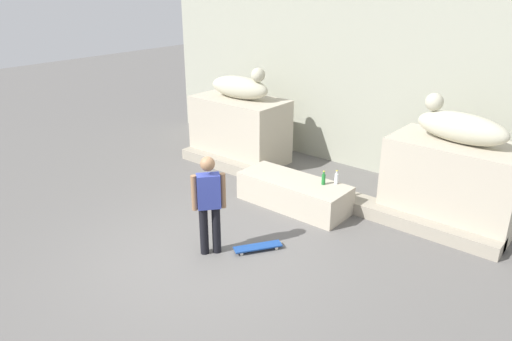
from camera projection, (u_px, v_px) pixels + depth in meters
ground_plane at (199, 260)px, 7.66m from camera, size 40.00×40.00×0.00m
facade_wall at (374, 58)px, 10.63m from camera, size 11.78×0.60×5.05m
pedestal_left at (240, 129)px, 11.64m from camera, size 2.26×1.26×1.53m
pedestal_right at (452, 183)px, 8.62m from camera, size 2.26×1.26×1.53m
statue_reclining_left at (241, 87)px, 11.23m from camera, size 1.62×0.63×0.78m
statue_reclining_right at (460, 126)px, 8.25m from camera, size 1.66×0.75×0.78m
ledge_block at (294, 193)px, 9.38m from camera, size 2.20×0.87×0.56m
skater at (209, 201)px, 7.55m from camera, size 0.38×0.44×1.67m
skateboard at (258, 247)px, 7.92m from camera, size 0.60×0.78×0.08m
bottle_green at (324, 179)px, 9.01m from camera, size 0.07×0.07×0.27m
bottle_clear at (336, 178)px, 9.04m from camera, size 0.07×0.07×0.27m
stair_step at (312, 190)px, 9.91m from camera, size 7.36×0.50×0.24m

